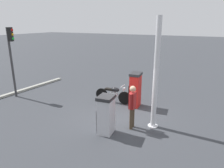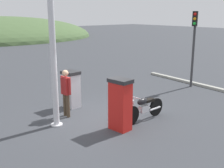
% 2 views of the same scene
% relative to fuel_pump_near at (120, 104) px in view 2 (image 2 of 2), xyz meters
% --- Properties ---
extents(ground_plane, '(120.00, 120.00, 0.00)m').
position_rel_fuel_pump_near_xyz_m(ground_plane, '(0.09, 1.48, -0.86)').
color(ground_plane, '#383A3F').
extents(fuel_pump_near, '(0.57, 0.78, 1.70)m').
position_rel_fuel_pump_near_xyz_m(fuel_pump_near, '(0.00, 0.00, 0.00)').
color(fuel_pump_near, red).
rests_on(fuel_pump_near, ground).
extents(fuel_pump_far, '(0.61, 0.72, 1.48)m').
position_rel_fuel_pump_near_xyz_m(fuel_pump_far, '(0.00, 2.96, -0.11)').
color(fuel_pump_far, silver).
rests_on(fuel_pump_far, ground).
extents(motorcycle_near_pump, '(1.98, 0.56, 0.97)m').
position_rel_fuel_pump_near_xyz_m(motorcycle_near_pump, '(1.17, 0.06, -0.40)').
color(motorcycle_near_pump, black).
rests_on(motorcycle_near_pump, ground).
extents(attendant_person, '(0.25, 0.57, 1.74)m').
position_rel_fuel_pump_near_xyz_m(attendant_person, '(-0.72, 2.16, 0.14)').
color(attendant_person, '#473828').
rests_on(attendant_person, ground).
extents(roadside_traffic_light, '(0.40, 0.30, 3.79)m').
position_rel_fuel_pump_near_xyz_m(roadside_traffic_light, '(6.41, 1.76, 1.72)').
color(roadside_traffic_light, '#38383A').
rests_on(roadside_traffic_light, ground).
extents(canopy_support_pole, '(0.40, 0.40, 4.28)m').
position_rel_fuel_pump_near_xyz_m(canopy_support_pole, '(-1.43, 1.65, 1.20)').
color(canopy_support_pole, silver).
rests_on(canopy_support_pole, ground).
extents(road_edge_kerb, '(0.70, 7.23, 0.12)m').
position_rel_fuel_pump_near_xyz_m(road_edge_kerb, '(6.94, 1.48, -0.80)').
color(road_edge_kerb, '#9E9E93').
rests_on(road_edge_kerb, ground).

